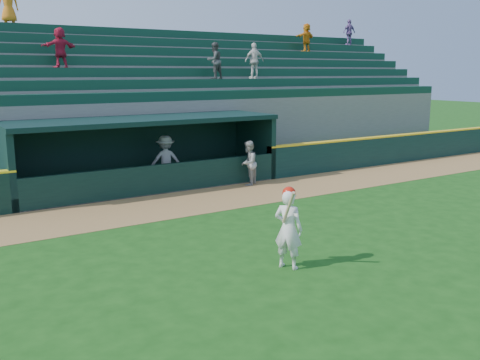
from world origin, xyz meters
The scene contains 9 objects.
ground centered at (0.00, 0.00, 0.00)m, with size 120.00×120.00×0.00m, color #164411.
warning_track centered at (0.00, 4.90, 0.01)m, with size 40.00×3.00×0.01m, color olive.
field_wall_right centered at (12.25, 6.55, 0.60)m, with size 15.50×0.30×1.20m, color black.
wall_stripe_right centered at (12.25, 6.55, 1.23)m, with size 15.50×0.32×0.06m, color yellow.
dugout_player_front centered at (3.26, 6.10, 0.80)m, with size 0.78×0.61×1.60m, color #A0A09B.
dugout_player_inside centered at (0.75, 7.69, 0.90)m, with size 1.16×0.67×1.80m, color #ADADA7.
dugout centered at (0.00, 8.00, 1.36)m, with size 9.40×2.80×2.46m.
stands centered at (-0.01, 12.57, 2.40)m, with size 34.50×6.25×7.56m.
batter_at_plate centered at (-0.68, -1.30, 0.87)m, with size 0.65×0.84×1.75m.
Camera 1 is at (-7.23, -9.64, 4.00)m, focal length 40.00 mm.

